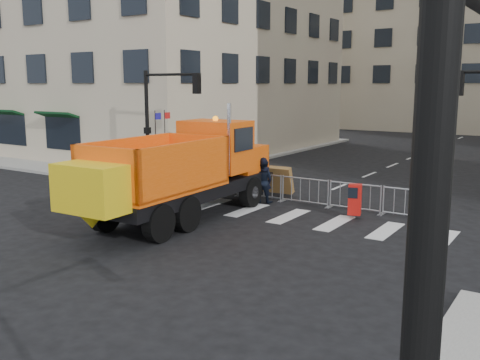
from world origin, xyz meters
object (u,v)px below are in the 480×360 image
Objects in this scene: worker at (187,160)px; newspaper_box at (355,199)px; plow_truck at (180,169)px; cop_c at (245,179)px; cop_b at (263,181)px; cop_a at (263,180)px.

worker is 1.62× the size of newspaper_box.
plow_truck is 4.13m from cop_c.
worker reaches higher than cop_b.
cop_b is (-0.01, 0.00, -0.06)m from cop_a.
cop_a is at bearing 157.28° from newspaper_box.
plow_truck is at bearing 27.53° from cop_c.
plow_truck is at bearing 59.95° from cop_a.
cop_a reaches higher than cop_c.
cop_b is at bearing -15.48° from cop_a.
worker is (-4.82, 6.43, -0.78)m from plow_truck.
worker is at bearing 34.93° from plow_truck.
plow_truck reaches higher than newspaper_box.
plow_truck reaches higher than cop_c.
cop_b is 1.59× the size of newspaper_box.
cop_b is at bearing 119.85° from cop_c.
newspaper_box is (5.15, 3.52, -1.12)m from plow_truck.
newspaper_box is at bearing 157.58° from cop_a.
newspaper_box is at bearing 114.12° from cop_c.
worker is 10.40m from newspaper_box.
cop_a reaches higher than cop_b.
plow_truck is 5.86× the size of cop_c.
cop_b is 0.87m from cop_c.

